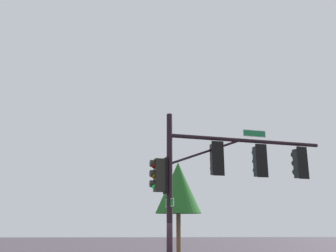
# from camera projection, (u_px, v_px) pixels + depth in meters

# --- Properties ---
(signal_pole_assembly) EXTENTS (6.57, 2.06, 6.23)m
(signal_pole_assembly) POSITION_uv_depth(u_px,v_px,m) (222.00, 172.00, 13.11)
(signal_pole_assembly) COLOR black
(signal_pole_assembly) RESTS_ON ground_plane
(tree_near) EXTENTS (3.01, 3.01, 6.47)m
(tree_near) POSITION_uv_depth(u_px,v_px,m) (178.00, 188.00, 24.38)
(tree_near) COLOR brown
(tree_near) RESTS_ON ground_plane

